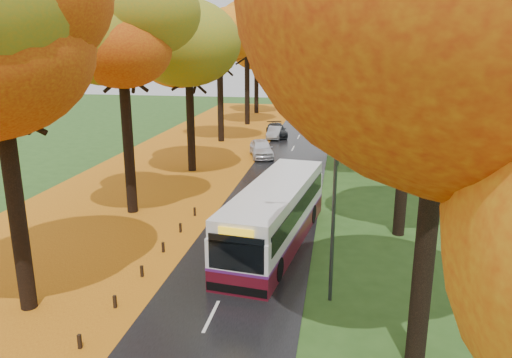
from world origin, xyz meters
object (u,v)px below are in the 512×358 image
(streetlamp_near, at_px, (328,182))
(streetlamp_mid, at_px, (337,107))
(car_white, at_px, (261,148))
(car_dark, at_px, (277,130))
(bus, at_px, (275,213))
(car_silver, at_px, (275,132))
(streetlamp_far, at_px, (340,84))

(streetlamp_near, xyz_separation_m, streetlamp_mid, (0.00, 22.00, 0.00))
(car_white, distance_m, car_dark, 9.87)
(streetlamp_mid, bearing_deg, bus, -98.71)
(car_dark, bearing_deg, car_silver, -106.92)
(bus, distance_m, car_dark, 28.98)
(car_silver, bearing_deg, streetlamp_mid, -58.03)
(bus, relative_size, car_silver, 3.10)
(streetlamp_mid, bearing_deg, car_dark, 117.87)
(bus, bearing_deg, streetlamp_mid, 89.05)
(streetlamp_mid, relative_size, car_dark, 1.74)
(streetlamp_far, height_order, car_silver, streetlamp_far)
(streetlamp_mid, distance_m, car_silver, 13.13)
(streetlamp_mid, xyz_separation_m, streetlamp_far, (0.00, 22.00, 0.00))
(car_silver, bearing_deg, car_white, -88.32)
(streetlamp_far, height_order, car_white, streetlamp_far)
(bus, bearing_deg, car_white, 108.89)
(streetlamp_mid, bearing_deg, streetlamp_far, 90.00)
(streetlamp_near, relative_size, streetlamp_mid, 1.00)
(streetlamp_mid, distance_m, car_dark, 13.99)
(streetlamp_mid, height_order, bus, streetlamp_mid)
(car_silver, xyz_separation_m, car_dark, (0.03, 1.07, 0.05))
(car_white, bearing_deg, car_dark, 73.90)
(streetlamp_near, height_order, car_white, streetlamp_near)
(streetlamp_near, height_order, streetlamp_far, same)
(streetlamp_mid, bearing_deg, car_silver, 120.29)
(streetlamp_far, relative_size, car_silver, 2.15)
(streetlamp_far, height_order, bus, streetlamp_far)
(car_silver, height_order, car_dark, car_dark)
(bus, xyz_separation_m, car_silver, (-3.71, 27.66, -0.94))
(car_dark, bearing_deg, bus, -97.89)
(streetlamp_mid, xyz_separation_m, car_dark, (-6.26, 11.85, -4.01))
(streetlamp_near, distance_m, streetlamp_far, 44.00)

